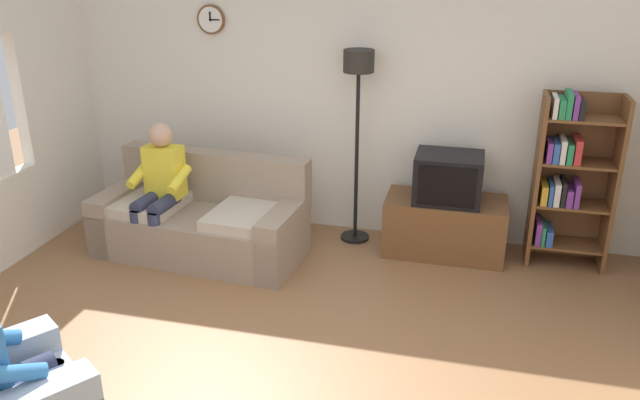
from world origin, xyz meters
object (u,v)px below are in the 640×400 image
Objects in this scene: floor_lamp at (358,94)px; person_in_left_armchair at (2,361)px; person_on_couch at (159,183)px; bookshelf at (569,176)px; tv at (448,178)px; tv_stand at (445,226)px; couch at (202,221)px.

floor_lamp reaches higher than person_in_left_armchair.
person_in_left_armchair is at bearing -81.84° from person_on_couch.
person_in_left_armchair is (-3.21, -3.24, -0.23)m from bookshelf.
tv is at bearing -8.09° from floor_lamp.
tv is at bearing 13.69° from person_on_couch.
person_on_couch is at bearing -156.11° from floor_lamp.
bookshelf is 1.99m from floor_lamp.
floor_lamp is 3.63m from person_in_left_armchair.
bookshelf is 0.86× the size of floor_lamp.
tv_stand is at bearing 90.00° from tv.
couch is 1.58× the size of person_on_couch.
person_on_couch is at bearing -165.79° from tv_stand.
person_on_couch reaches higher than couch.
person_in_left_armchair reaches higher than tv.
couch is at bearing -166.34° from tv_stand.
couch is 2.65m from person_in_left_armchair.
bookshelf is 3.65m from person_on_couch.
person_in_left_armchair is (0.02, -2.63, 0.29)m from couch.
tv reaches higher than tv_stand.
tv_stand is (2.21, 0.54, -0.04)m from couch.
bookshelf is (1.03, 0.09, 0.07)m from tv.
couch reaches higher than tv_stand.
tv is 0.38× the size of bookshelf.
floor_lamp is 1.49× the size of person_on_couch.
floor_lamp is (1.34, 0.63, 1.14)m from couch.
bookshelf is at bearing 3.85° from tv_stand.
person_in_left_armchair is (0.36, -2.52, -0.09)m from person_on_couch.
bookshelf is at bearing 5.21° from tv.
bookshelf reaches higher than person_in_left_armchair.
floor_lamp is 1.99m from person_on_couch.
bookshelf is at bearing 11.30° from person_on_couch.
tv is at bearing -174.79° from bookshelf.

